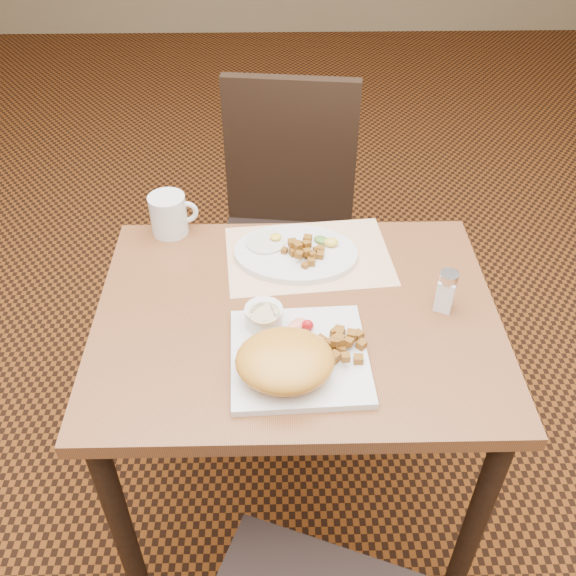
% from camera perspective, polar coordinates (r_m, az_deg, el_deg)
% --- Properties ---
extents(ground, '(8.00, 8.00, 0.00)m').
position_cam_1_polar(ground, '(2.02, 0.59, -18.04)').
color(ground, black).
rests_on(ground, ground).
extents(table, '(0.90, 0.70, 0.75)m').
position_cam_1_polar(table, '(1.51, 0.76, -5.29)').
color(table, brown).
rests_on(table, ground).
extents(chair_far, '(0.47, 0.48, 0.97)m').
position_cam_1_polar(chair_far, '(2.08, -0.10, 6.01)').
color(chair_far, black).
rests_on(chair_far, ground).
extents(placemat, '(0.42, 0.32, 0.00)m').
position_cam_1_polar(placemat, '(1.59, 1.81, 2.87)').
color(placemat, white).
rests_on(placemat, table).
extents(plate_square, '(0.29, 0.29, 0.02)m').
position_cam_1_polar(plate_square, '(1.33, 1.01, -6.14)').
color(plate_square, silver).
rests_on(plate_square, table).
extents(plate_oval, '(0.33, 0.26, 0.02)m').
position_cam_1_polar(plate_oval, '(1.58, 0.69, 3.09)').
color(plate_oval, silver).
rests_on(plate_oval, placemat).
extents(hollandaise_mound, '(0.20, 0.18, 0.07)m').
position_cam_1_polar(hollandaise_mound, '(1.26, -0.35, -6.50)').
color(hollandaise_mound, gold).
rests_on(hollandaise_mound, plate_square).
extents(ramekin, '(0.08, 0.09, 0.04)m').
position_cam_1_polar(ramekin, '(1.37, -2.16, -2.51)').
color(ramekin, silver).
rests_on(ramekin, plate_square).
extents(garnish_sq, '(0.07, 0.07, 0.03)m').
position_cam_1_polar(garnish_sq, '(1.36, 0.95, -3.39)').
color(garnish_sq, '#387223').
rests_on(garnish_sq, plate_square).
extents(fried_egg, '(0.10, 0.10, 0.02)m').
position_cam_1_polar(fried_egg, '(1.60, -1.87, 4.17)').
color(fried_egg, white).
rests_on(fried_egg, plate_oval).
extents(garnish_ov, '(0.07, 0.05, 0.02)m').
position_cam_1_polar(garnish_ov, '(1.60, 3.51, 4.18)').
color(garnish_ov, '#387223').
rests_on(garnish_ov, plate_oval).
extents(salt_shaker, '(0.06, 0.06, 0.10)m').
position_cam_1_polar(salt_shaker, '(1.45, 13.88, -0.22)').
color(salt_shaker, white).
rests_on(salt_shaker, table).
extents(coffee_mug, '(0.12, 0.09, 0.11)m').
position_cam_1_polar(coffee_mug, '(1.67, -10.50, 6.45)').
color(coffee_mug, silver).
rests_on(coffee_mug, table).
extents(home_fries_sq, '(0.11, 0.11, 0.03)m').
position_cam_1_polar(home_fries_sq, '(1.33, 4.64, -4.82)').
color(home_fries_sq, '#945C17').
rests_on(home_fries_sq, plate_square).
extents(home_fries_ov, '(0.11, 0.10, 0.03)m').
position_cam_1_polar(home_fries_ov, '(1.56, 1.49, 3.39)').
color(home_fries_ov, '#945C17').
rests_on(home_fries_ov, plate_oval).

